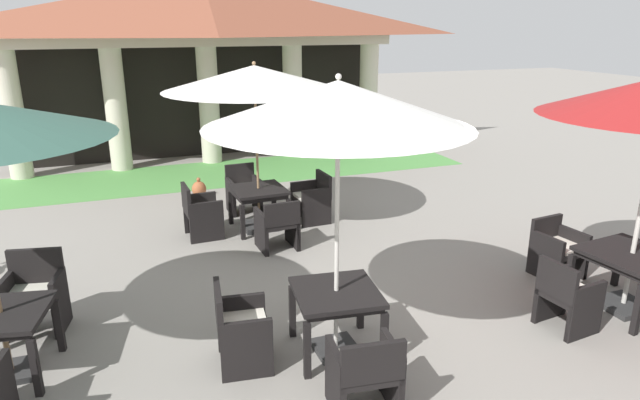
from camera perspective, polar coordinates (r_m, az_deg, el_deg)
The scene contains 19 objects.
ground_plane at distance 6.62m, azimuth 2.76°, elevation -13.34°, with size 60.00×60.00×0.00m, color gray.
background_pavilion at distance 14.24m, azimuth -11.81°, elevation 17.07°, with size 9.92×2.61×4.44m.
lawn_strip at distance 13.37m, azimuth -10.01°, elevation 2.72°, with size 11.72×2.45×0.01m, color #519347.
patio_table_near_foreground at distance 9.54m, azimuth -6.31°, elevation 0.61°, with size 0.91×0.91×0.72m.
patio_umbrella_near_foreground at distance 9.16m, azimuth -6.72°, elevation 12.15°, with size 2.95×2.95×2.82m.
patio_chair_near_foreground_west at distance 9.38m, azimuth -12.09°, elevation -1.24°, with size 0.59×0.61×0.90m.
patio_chair_near_foreground_south at distance 8.71m, azimuth -4.37°, elevation -2.50°, with size 0.61×0.61×0.83m.
patio_chair_near_foreground_north at distance 10.52m, azimuth -7.85°, elevation 0.97°, with size 0.59×0.57×0.87m.
patio_chair_near_foreground_east at distance 9.92m, azimuth -0.76°, elevation 0.14°, with size 0.58×0.63×0.87m.
patio_table_mid_left at distance 6.41m, azimuth -29.78°, elevation -10.71°, with size 1.00×1.00×0.72m.
patio_chair_mid_left_north at distance 7.25m, azimuth -27.15°, elevation -8.65°, with size 0.71×0.61×0.93m.
patio_table_mid_right at distance 5.98m, azimuth 1.67°, elevation -10.07°, with size 0.97×0.97×0.73m.
patio_umbrella_mid_right at distance 5.34m, azimuth 1.87°, elevation 9.67°, with size 2.60×2.60×2.96m.
patio_chair_mid_right_west at distance 5.94m, azimuth -8.20°, elevation -12.90°, with size 0.60×0.68×0.88m.
patio_chair_mid_right_south at distance 5.26m, azimuth 4.63°, elevation -17.17°, with size 0.66×0.61×0.84m.
patio_table_far_back at distance 7.81m, azimuth 29.23°, elevation -5.36°, with size 1.11×1.11×0.75m.
patio_chair_far_back_west at distance 7.09m, azimuth 23.92°, elevation -9.02°, with size 0.58×0.60×0.86m.
patio_chair_far_back_north at distance 8.48m, azimuth 23.07°, elevation -4.65°, with size 0.63×0.63×0.80m.
terracotta_urn at distance 11.61m, azimuth -12.26°, elevation 1.12°, with size 0.29×0.29×0.41m.
Camera 1 is at (-2.27, -5.19, 3.42)m, focal length 31.30 mm.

